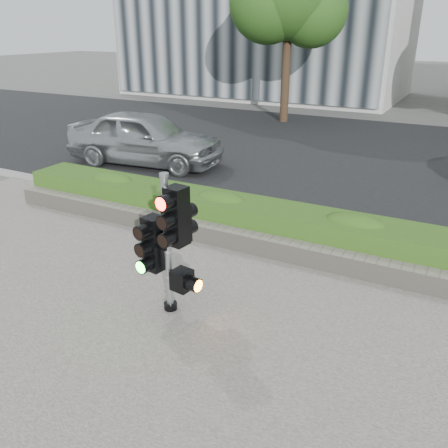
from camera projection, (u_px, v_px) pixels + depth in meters
name	position (u px, v px, depth m)	size (l,w,h in m)	color
ground	(210.00, 303.00, 7.19)	(120.00, 120.00, 0.00)	#51514C
sidewalk	(97.00, 412.00, 5.15)	(16.00, 11.00, 0.03)	#9E9389
road	(362.00, 156.00, 15.33)	(60.00, 13.00, 0.02)	black
curb	(286.00, 228.00, 9.73)	(60.00, 0.25, 0.12)	gray
stone_wall	(261.00, 244.00, 8.66)	(12.00, 0.32, 0.34)	gray
hedge	(275.00, 224.00, 9.12)	(12.00, 1.00, 0.68)	#59952D
traffic_signal	(170.00, 238.00, 6.56)	(0.74, 0.57, 2.08)	black
car_silver	(145.00, 138.00, 14.10)	(1.89, 4.70, 1.60)	#A5A8AC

